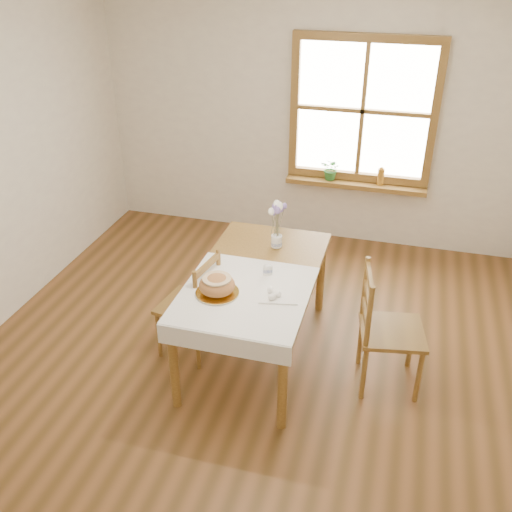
{
  "coord_description": "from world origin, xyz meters",
  "views": [
    {
      "loc": [
        0.99,
        -3.25,
        3.01
      ],
      "look_at": [
        0.0,
        0.3,
        0.9
      ],
      "focal_mm": 40.0,
      "sensor_mm": 36.0,
      "label": 1
    }
  ],
  "objects_px": {
    "chair_left": "(188,304)",
    "chair_right": "(392,330)",
    "dining_table": "(256,283)",
    "bread_plate": "(217,293)",
    "flower_vase": "(277,242)"
  },
  "relations": [
    {
      "from": "dining_table",
      "to": "bread_plate",
      "type": "relative_size",
      "value": 5.32
    },
    {
      "from": "chair_right",
      "to": "bread_plate",
      "type": "bearing_deg",
      "value": 92.83
    },
    {
      "from": "chair_left",
      "to": "chair_right",
      "type": "relative_size",
      "value": 0.92
    },
    {
      "from": "dining_table",
      "to": "bread_plate",
      "type": "xyz_separation_m",
      "value": [
        -0.18,
        -0.36,
        0.1
      ]
    },
    {
      "from": "dining_table",
      "to": "chair_right",
      "type": "distance_m",
      "value": 1.07
    },
    {
      "from": "dining_table",
      "to": "chair_left",
      "type": "distance_m",
      "value": 0.58
    },
    {
      "from": "chair_left",
      "to": "dining_table",
      "type": "bearing_deg",
      "value": 111.68
    },
    {
      "from": "dining_table",
      "to": "chair_right",
      "type": "height_order",
      "value": "chair_right"
    },
    {
      "from": "dining_table",
      "to": "flower_vase",
      "type": "bearing_deg",
      "value": 83.15
    },
    {
      "from": "bread_plate",
      "to": "chair_left",
      "type": "bearing_deg",
      "value": 144.15
    },
    {
      "from": "chair_left",
      "to": "bread_plate",
      "type": "distance_m",
      "value": 0.53
    },
    {
      "from": "dining_table",
      "to": "bread_plate",
      "type": "bearing_deg",
      "value": -117.11
    },
    {
      "from": "dining_table",
      "to": "chair_left",
      "type": "relative_size",
      "value": 1.79
    },
    {
      "from": "chair_left",
      "to": "flower_vase",
      "type": "distance_m",
      "value": 0.87
    },
    {
      "from": "chair_left",
      "to": "chair_right",
      "type": "xyz_separation_m",
      "value": [
        1.58,
        0.04,
        0.04
      ]
    }
  ]
}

